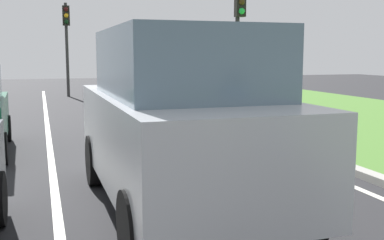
# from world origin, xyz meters

# --- Properties ---
(ground_plane) EXTENTS (60.00, 60.00, 0.00)m
(ground_plane) POSITION_xyz_m (0.00, 14.00, 0.00)
(ground_plane) COLOR #262628
(lane_line_center) EXTENTS (0.12, 32.00, 0.01)m
(lane_line_center) POSITION_xyz_m (-0.70, 14.00, 0.00)
(lane_line_center) COLOR silver
(lane_line_center) RESTS_ON ground
(lane_line_right_edge) EXTENTS (0.12, 32.00, 0.01)m
(lane_line_right_edge) POSITION_xyz_m (3.60, 14.00, 0.00)
(lane_line_right_edge) COLOR silver
(lane_line_right_edge) RESTS_ON ground
(curb_right) EXTENTS (0.24, 48.00, 0.12)m
(curb_right) POSITION_xyz_m (4.10, 14.00, 0.06)
(curb_right) COLOR #9E9B93
(curb_right) RESTS_ON ground
(car_suv_ahead) EXTENTS (2.00, 4.51, 2.28)m
(car_suv_ahead) POSITION_xyz_m (0.80, 8.79, 1.17)
(car_suv_ahead) COLOR #B7BABF
(car_suv_ahead) RESTS_ON ground
(traffic_light_near_right) EXTENTS (0.32, 0.50, 4.22)m
(traffic_light_near_right) POSITION_xyz_m (5.33, 17.48, 2.91)
(traffic_light_near_right) COLOR #2D2D2D
(traffic_light_near_right) RESTS_ON ground
(traffic_light_far_median) EXTENTS (0.32, 0.50, 4.35)m
(traffic_light_far_median) POSITION_xyz_m (0.42, 26.23, 3.00)
(traffic_light_far_median) COLOR #2D2D2D
(traffic_light_far_median) RESTS_ON ground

